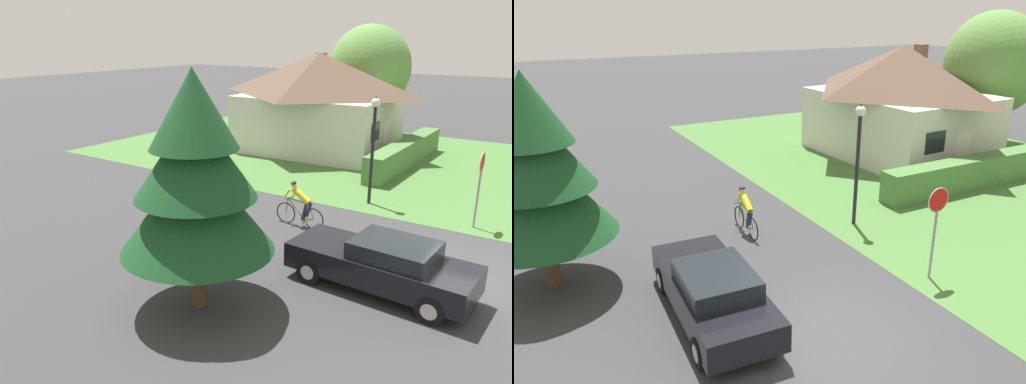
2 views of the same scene
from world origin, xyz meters
TOP-DOWN VIEW (x-y plane):
  - ground_plane at (0.00, 0.00)m, footprint 140.00×140.00m
  - grass_verge_right at (11.29, 4.00)m, footprint 16.00×36.00m
  - cottage_house at (11.61, 10.70)m, footprint 7.14×8.67m
  - hedge_row at (10.88, 5.45)m, footprint 8.71×0.90m
  - sedan_left_lane at (-1.82, 1.81)m, footprint 2.04×4.75m
  - cyclist at (0.89, 5.72)m, footprint 0.44×1.84m
  - stop_sign at (4.05, 0.78)m, footprint 0.68×0.07m
  - street_lamp at (4.44, 4.68)m, footprint 0.33×0.33m
  - conifer_tall_near at (-5.00, 5.14)m, footprint 3.58×3.58m
  - deciduous_tree_right at (17.12, 10.08)m, footprint 5.01×5.01m

SIDE VIEW (x-z plane):
  - ground_plane at x=0.00m, z-range 0.00..0.00m
  - grass_verge_right at x=11.29m, z-range 0.00..0.01m
  - hedge_row at x=10.88m, z-range 0.00..1.23m
  - sedan_left_lane at x=-1.82m, z-range 0.02..1.41m
  - cyclist at x=0.89m, z-range -0.03..1.52m
  - stop_sign at x=4.05m, z-range 0.53..3.14m
  - street_lamp at x=4.44m, z-range 0.64..4.74m
  - cottage_house at x=11.61m, z-range 0.10..5.40m
  - conifer_tall_near at x=-5.00m, z-range 0.43..6.04m
  - deciduous_tree_right at x=17.12m, z-range 0.79..7.62m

